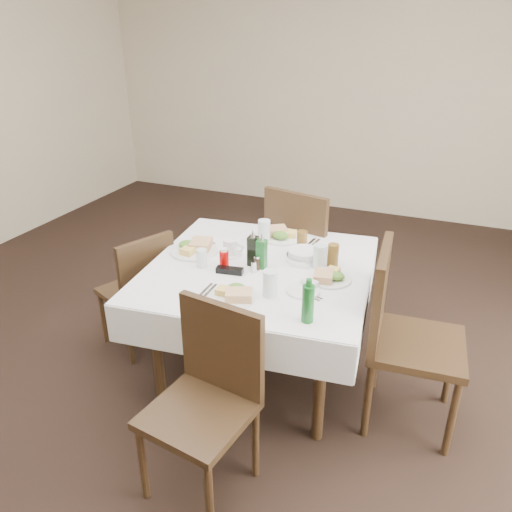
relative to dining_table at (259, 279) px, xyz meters
The scene contains 33 objects.
ground_plane 0.74m from the dining_table, 136.75° to the right, with size 7.00×7.00×0.00m, color black.
room_shell 1.07m from the dining_table, 136.75° to the right, with size 6.04×7.04×2.80m.
dining_table is the anchor object (origin of this frame).
chair_north 0.75m from the dining_table, 86.94° to the left, with size 0.58×0.58×1.03m.
chair_south 0.86m from the dining_table, 83.82° to the right, with size 0.50×0.50×0.93m.
chair_east 0.85m from the dining_table, ahead, with size 0.52×0.52×1.04m.
chair_west 0.84m from the dining_table, behind, with size 0.53×0.53×0.85m.
meal_north 0.46m from the dining_table, 93.91° to the left, with size 0.29×0.29×0.06m.
meal_south 0.41m from the dining_table, 86.99° to the right, with size 0.26×0.26×0.06m.
meal_east 0.44m from the dining_table, ahead, with size 0.25×0.25×0.05m.
meal_west 0.47m from the dining_table, behind, with size 0.30×0.30×0.07m.
side_plate_a 0.34m from the dining_table, 124.56° to the left, with size 0.14×0.14×0.01m.
side_plate_b 0.39m from the dining_table, 30.40° to the right, with size 0.18×0.18×0.01m.
water_n 0.40m from the dining_table, 106.95° to the left, with size 0.08×0.08×0.15m.
water_s 0.38m from the dining_table, 58.62° to the right, with size 0.08×0.08×0.14m.
water_e 0.39m from the dining_table, 18.15° to the left, with size 0.08×0.08×0.15m.
water_w 0.36m from the dining_table, 156.58° to the right, with size 0.06×0.06×0.11m.
iced_tea_a 0.38m from the dining_table, 61.20° to the left, with size 0.06×0.06×0.13m.
iced_tea_b 0.46m from the dining_table, 23.43° to the left, with size 0.07×0.07×0.14m.
bread_basket 0.30m from the dining_table, 38.11° to the left, with size 0.21×0.21×0.07m.
oil_cruet_dark 0.19m from the dining_table, behind, with size 0.06×0.06×0.23m.
oil_cruet_green 0.18m from the dining_table, 29.09° to the right, with size 0.05×0.05×0.22m.
ketchup_bottle 0.25m from the dining_table, 156.63° to the right, with size 0.05×0.05×0.12m.
salt_shaker 0.14m from the dining_table, 89.53° to the right, with size 0.03×0.03×0.07m.
pepper_shaker 0.13m from the dining_table, 87.32° to the right, with size 0.04×0.04×0.08m.
coffee_mug 0.27m from the dining_table, 160.85° to the left, with size 0.16×0.14×0.10m.
sunglasses 0.21m from the dining_table, 130.34° to the right, with size 0.16×0.07×0.03m.
green_bottle 0.66m from the dining_table, 46.66° to the right, with size 0.06×0.06×0.23m.
sugar_caddy 0.39m from the dining_table, 21.36° to the right, with size 0.10×0.08×0.04m.
cutlery_n 0.47m from the dining_table, 64.45° to the left, with size 0.07×0.20×0.01m.
cutlery_s 0.42m from the dining_table, 110.04° to the right, with size 0.04×0.17×0.01m.
cutlery_e 0.44m from the dining_table, 31.27° to the right, with size 0.16×0.09×0.01m.
cutlery_w 0.52m from the dining_table, 157.33° to the left, with size 0.19×0.10×0.01m.
Camera 1 is at (1.20, -2.24, 2.07)m, focal length 35.00 mm.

